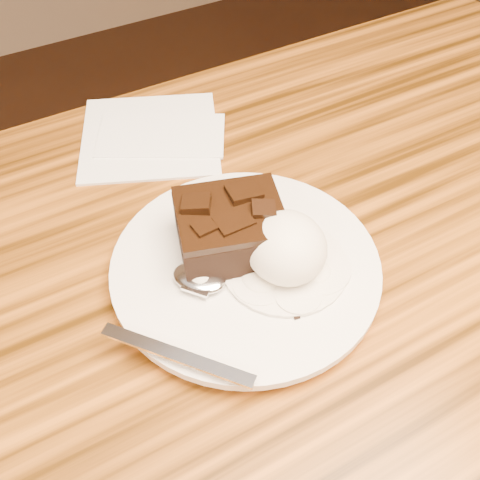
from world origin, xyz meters
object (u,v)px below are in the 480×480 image
plate (245,269)px  ice_cream_scoop (286,247)px  spoon (199,279)px  napkin (150,135)px  brownie (230,232)px

plate → ice_cream_scoop: 0.05m
ice_cream_scoop → spoon: ice_cream_scoop is taller
ice_cream_scoop → napkin: size_ratio=0.48×
plate → napkin: (0.01, 0.23, -0.01)m
napkin → plate: bearing=-91.3°
plate → brownie: brownie is taller
ice_cream_scoop → spoon: size_ratio=0.39×
ice_cream_scoop → napkin: bearing=95.1°
ice_cream_scoop → napkin: ice_cream_scoop is taller
napkin → spoon: bearing=-102.3°
brownie → ice_cream_scoop: size_ratio=1.23×
plate → napkin: bearing=88.7°
napkin → brownie: bearing=-92.3°
ice_cream_scoop → napkin: (-0.02, 0.25, -0.04)m
brownie → napkin: size_ratio=0.59×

